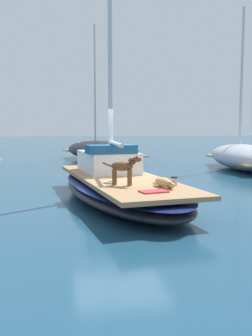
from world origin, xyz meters
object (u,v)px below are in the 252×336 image
object	(u,v)px
deck_towel	(154,191)
moored_boat_far_astern	(101,151)
dog_brown	(124,167)
deck_winch	(174,181)
sailboat_main	(120,189)
coiled_rope	(110,182)
moored_boat_starboard_side	(244,156)
dog_tan	(164,183)

from	to	relation	value
deck_towel	moored_boat_far_astern	world-z (taller)	moored_boat_far_astern
dog_brown	deck_winch	bearing A→B (deg)	-9.42
sailboat_main	deck_towel	size ratio (longest dim) A/B	13.48
sailboat_main	moored_boat_far_astern	world-z (taller)	moored_boat_far_astern
deck_towel	moored_boat_far_astern	distance (m)	14.18
coiled_rope	moored_boat_starboard_side	distance (m)	10.35
sailboat_main	moored_boat_starboard_side	bearing A→B (deg)	44.21
dog_brown	moored_boat_starboard_side	size ratio (longest dim) A/B	0.12
dog_brown	coiled_rope	distance (m)	0.64
dog_tan	moored_boat_starboard_side	world-z (taller)	moored_boat_starboard_side
moored_boat_starboard_side	moored_boat_far_astern	distance (m)	8.03
moored_boat_starboard_side	moored_boat_far_astern	size ratio (longest dim) A/B	0.93
deck_winch	moored_boat_starboard_side	distance (m)	9.94
sailboat_main	coiled_rope	distance (m)	1.19
sailboat_main	dog_brown	world-z (taller)	dog_brown
coiled_rope	moored_boat_starboard_side	world-z (taller)	moored_boat_starboard_side
dog_tan	sailboat_main	bearing A→B (deg)	110.97
deck_winch	moored_boat_far_astern	size ratio (longest dim) A/B	0.03
moored_boat_starboard_side	moored_boat_far_astern	world-z (taller)	moored_boat_far_astern
coiled_rope	moored_boat_starboard_side	size ratio (longest dim) A/B	0.04
dog_tan	deck_winch	bearing A→B (deg)	35.33
dog_tan	coiled_rope	xyz separation A→B (m)	(-1.11, 0.81, -0.08)
dog_brown	moored_boat_starboard_side	bearing A→B (deg)	49.58
dog_brown	moored_boat_starboard_side	distance (m)	10.50
sailboat_main	deck_towel	distance (m)	2.51
sailboat_main	moored_boat_starboard_side	size ratio (longest dim) A/B	1.02
deck_winch	dog_brown	bearing A→B (deg)	170.58
deck_winch	moored_boat_far_astern	xyz separation A→B (m)	(-0.43, 13.40, -0.16)
dog_tan	deck_towel	bearing A→B (deg)	-122.73
moored_boat_starboard_side	coiled_rope	bearing A→B (deg)	-133.04
dog_brown	dog_tan	size ratio (longest dim) A/B	0.94
dog_brown	coiled_rope	bearing A→B (deg)	122.58
dog_brown	dog_tan	xyz separation A→B (m)	(0.85, -0.39, -0.32)
coiled_rope	moored_boat_starboard_side	bearing A→B (deg)	46.96
deck_winch	coiled_rope	distance (m)	1.53
deck_winch	moored_boat_far_astern	bearing A→B (deg)	91.85
dog_brown	moored_boat_far_astern	size ratio (longest dim) A/B	0.11
sailboat_main	deck_winch	bearing A→B (deg)	-59.01
deck_towel	moored_boat_starboard_side	size ratio (longest dim) A/B	0.08
sailboat_main	deck_towel	xyz separation A→B (m)	(0.35, -2.46, 0.34)
coiled_rope	moored_boat_far_astern	size ratio (longest dim) A/B	0.04
coiled_rope	moored_boat_far_astern	bearing A→B (deg)	85.67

